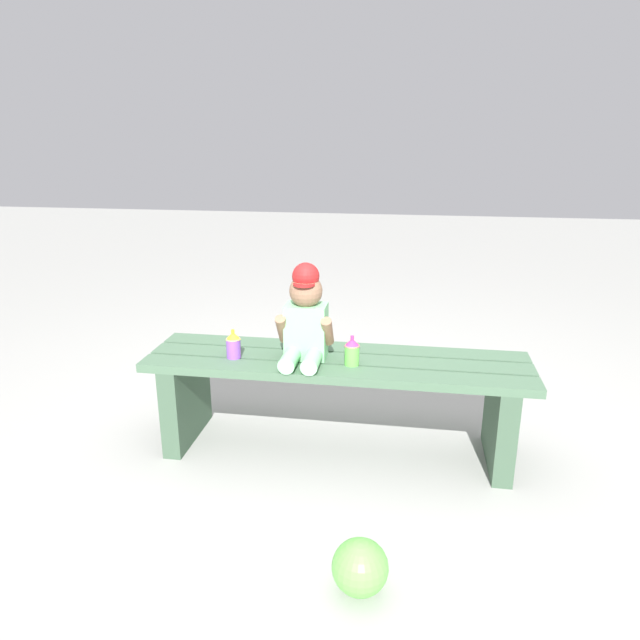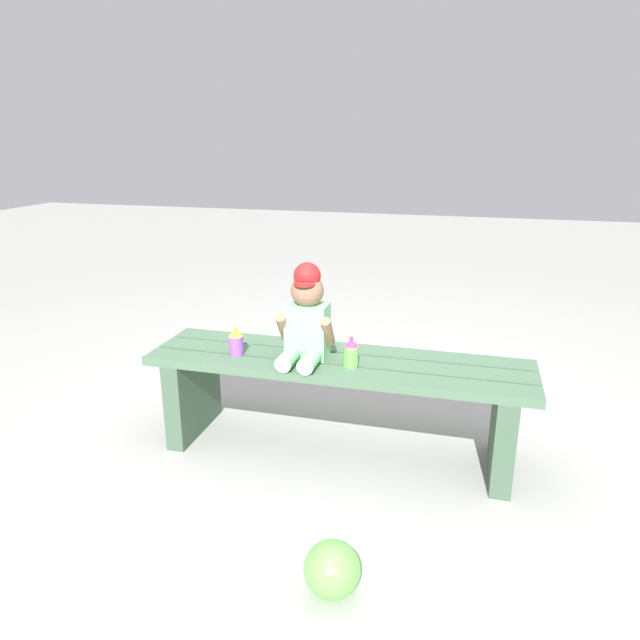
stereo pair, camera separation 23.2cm
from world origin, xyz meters
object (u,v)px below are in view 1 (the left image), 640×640
at_px(sippy_cup_left, 233,344).
at_px(child_figure, 305,318).
at_px(park_bench, 337,387).
at_px(sippy_cup_right, 352,351).
at_px(toy_ball, 360,567).

bearing_deg(sippy_cup_left, child_figure, 6.82).
height_order(park_bench, sippy_cup_right, sippy_cup_right).
bearing_deg(child_figure, park_bench, 11.91).
bearing_deg(park_bench, sippy_cup_right, -42.64).
height_order(sippy_cup_left, sippy_cup_right, same).
xyz_separation_m(park_bench, child_figure, (-0.13, -0.03, 0.31)).
bearing_deg(sippy_cup_right, toy_ball, -81.62).
distance_m(child_figure, sippy_cup_left, 0.32).
relative_size(sippy_cup_right, toy_ball, 0.72).
height_order(sippy_cup_right, toy_ball, sippy_cup_right).
distance_m(child_figure, sippy_cup_right, 0.23).
bearing_deg(sippy_cup_left, park_bench, 8.37).
bearing_deg(sippy_cup_right, sippy_cup_left, 180.00).
relative_size(park_bench, child_figure, 3.96).
relative_size(child_figure, sippy_cup_right, 3.26).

